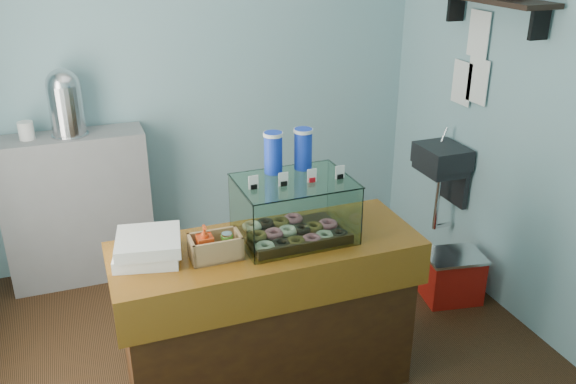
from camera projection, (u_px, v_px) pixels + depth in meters
name	position (u px, v px, depth m)	size (l,w,h in m)	color
ground	(256.00, 355.00, 3.71)	(3.50, 3.50, 0.00)	black
room_shell	(253.00, 77.00, 3.05)	(3.54, 3.04, 2.82)	#81B2BD
counter	(268.00, 315.00, 3.31)	(1.60, 0.60, 0.90)	#3C200B
back_shelf	(78.00, 209.00, 4.34)	(1.00, 0.32, 1.10)	gray
display_case	(292.00, 206.00, 3.16)	(0.59, 0.44, 0.54)	black
condiment_crate	(214.00, 246.00, 2.97)	(0.25, 0.15, 0.18)	#A78253
pastry_boxes	(148.00, 247.00, 2.97)	(0.37, 0.37, 0.12)	white
coffee_urn	(65.00, 101.00, 4.03)	(0.25, 0.25, 0.46)	silver
red_cooler	(452.00, 276.00, 4.21)	(0.44, 0.36, 0.35)	#AD150D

